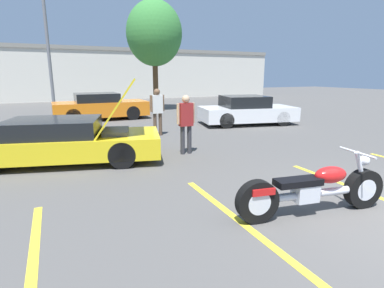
# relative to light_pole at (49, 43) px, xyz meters

# --- Properties ---
(parking_stripe_middle) EXTENTS (0.12, 4.61, 0.01)m
(parking_stripe_middle) POSITION_rel_light_pole_xyz_m (2.25, -16.50, -3.83)
(parking_stripe_middle) COLOR yellow
(parking_stripe_middle) RESTS_ON ground
(far_building) EXTENTS (32.00, 4.20, 4.40)m
(far_building) POSITION_rel_light_pole_xyz_m (4.58, 9.18, -1.50)
(far_building) COLOR beige
(far_building) RESTS_ON ground
(light_pole) EXTENTS (1.21, 0.28, 6.92)m
(light_pole) POSITION_rel_light_pole_xyz_m (0.00, 0.00, 0.00)
(light_pole) COLOR slate
(light_pole) RESTS_ON ground
(tree_background) EXTENTS (3.26, 3.26, 6.37)m
(tree_background) POSITION_rel_light_pole_xyz_m (5.66, -1.57, 0.63)
(tree_background) COLOR brown
(tree_background) RESTS_ON ground
(motorcycle) EXTENTS (2.53, 0.78, 0.96)m
(motorcycle) POSITION_rel_light_pole_xyz_m (3.39, -16.23, -3.44)
(motorcycle) COLOR black
(motorcycle) RESTS_ON ground
(show_car_hood_open) EXTENTS (4.98, 2.93, 2.03)m
(show_car_hood_open) POSITION_rel_light_pole_xyz_m (0.04, -11.50, -3.30)
(show_car_hood_open) COLOR yellow
(show_car_hood_open) RESTS_ON ground
(parked_car_left_row) EXTENTS (4.34, 1.91, 1.26)m
(parked_car_left_row) POSITION_rel_light_pole_xyz_m (1.94, -4.34, -3.23)
(parked_car_left_row) COLOR orange
(parked_car_left_row) RESTS_ON ground
(parked_car_right_row) EXTENTS (4.33, 2.61, 1.23)m
(parked_car_right_row) POSITION_rel_light_pole_xyz_m (7.53, -8.50, -3.26)
(parked_car_right_row) COLOR white
(parked_car_right_row) RESTS_ON ground
(spectator_near_motorcycle) EXTENTS (0.52, 0.21, 1.59)m
(spectator_near_motorcycle) POSITION_rel_light_pole_xyz_m (3.09, -12.06, -2.90)
(spectator_near_motorcycle) COLOR #333338
(spectator_near_motorcycle) RESTS_ON ground
(spectator_by_show_car) EXTENTS (0.52, 0.22, 1.65)m
(spectator_by_show_car) POSITION_rel_light_pole_xyz_m (3.19, -9.31, -2.86)
(spectator_by_show_car) COLOR brown
(spectator_by_show_car) RESTS_ON ground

